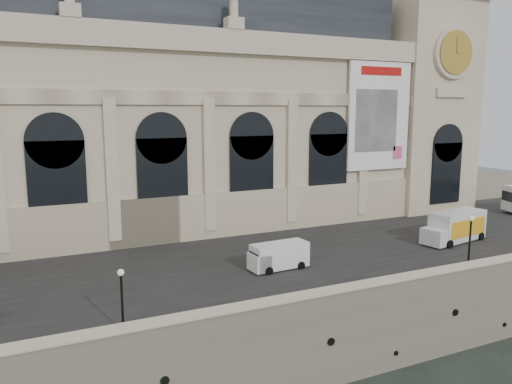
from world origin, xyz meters
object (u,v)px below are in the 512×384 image
(van_c, at_px, (276,256))
(box_truck, at_px, (455,227))
(lamp_left, at_px, (122,302))
(lamp_right, at_px, (470,242))

(van_c, distance_m, box_truck, 21.27)
(lamp_left, bearing_deg, box_truck, 11.30)
(van_c, xyz_separation_m, lamp_right, (15.59, -6.81, 1.15))
(van_c, bearing_deg, box_truck, 0.32)
(box_truck, distance_m, lamp_left, 36.45)
(box_truck, height_order, lamp_left, lamp_left)
(lamp_left, height_order, lamp_right, lamp_right)
(box_truck, distance_m, lamp_right, 8.98)
(van_c, height_order, box_truck, box_truck)
(box_truck, xyz_separation_m, lamp_left, (-35.74, -7.14, 0.45))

